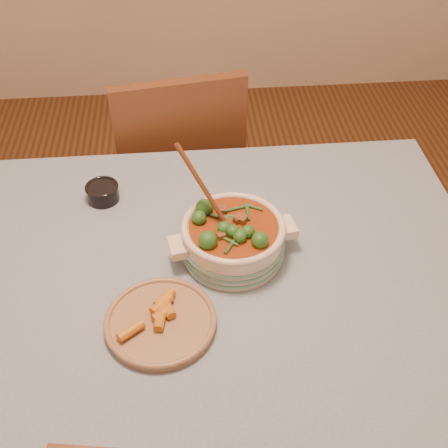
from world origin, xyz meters
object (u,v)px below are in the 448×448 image
fried_plate (160,321)px  stew_casserole (233,237)px  dining_table (156,306)px  condiment_bowl (102,192)px  chair_far (179,166)px

fried_plate → stew_casserole: bearing=48.3°
dining_table → fried_plate: size_ratio=5.11×
stew_casserole → condiment_bowl: 0.43m
dining_table → stew_casserole: bearing=20.4°
chair_far → condiment_bowl: bearing=55.4°
condiment_bowl → fried_plate: 0.48m
stew_casserole → fried_plate: size_ratio=0.99×
dining_table → stew_casserole: (0.20, 0.08, 0.16)m
fried_plate → dining_table: bearing=98.5°
stew_casserole → condiment_bowl: bearing=143.9°
stew_casserole → fried_plate: bearing=-131.7°
dining_table → fried_plate: bearing=-81.5°
stew_casserole → condiment_bowl: (-0.34, 0.25, -0.04)m
condiment_bowl → stew_casserole: bearing=-36.1°
dining_table → chair_far: (0.07, 0.76, -0.13)m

